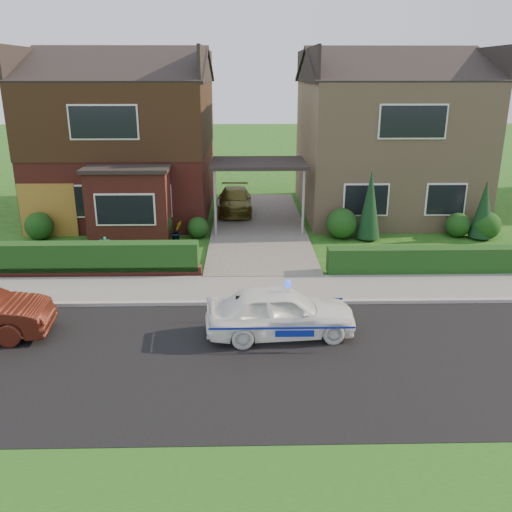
{
  "coord_description": "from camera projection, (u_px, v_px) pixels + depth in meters",
  "views": [
    {
      "loc": [
        -0.58,
        -10.81,
        6.13
      ],
      "look_at": [
        -0.26,
        3.5,
        1.29
      ],
      "focal_mm": 38.0,
      "sensor_mm": 36.0,
      "label": 1
    }
  ],
  "objects": [
    {
      "name": "kerb",
      "position": [
        266.0,
        303.0,
        15.08
      ],
      "size": [
        60.0,
        0.16,
        0.12
      ],
      "primitive_type": "cube",
      "color": "#9E9993",
      "rests_on": "ground"
    },
    {
      "name": "garage_door",
      "position": [
        48.0,
        210.0,
        21.14
      ],
      "size": [
        2.2,
        0.1,
        2.1
      ],
      "primitive_type": "cube",
      "color": "olive",
      "rests_on": "ground"
    },
    {
      "name": "police_car",
      "position": [
        280.0,
        312.0,
        13.16
      ],
      "size": [
        3.34,
        3.75,
        1.4
      ],
      "rotation": [
        0.0,
        0.0,
        1.66
      ],
      "color": "white",
      "rests_on": "ground"
    },
    {
      "name": "driveway",
      "position": [
        258.0,
        226.0,
        22.61
      ],
      "size": [
        3.8,
        12.0,
        0.12
      ],
      "primitive_type": "cube",
      "color": "#666059",
      "rests_on": "ground"
    },
    {
      "name": "conifer_b",
      "position": [
        483.0,
        211.0,
        20.76
      ],
      "size": [
        0.9,
        0.9,
        2.2
      ],
      "primitive_type": "cone",
      "color": "black",
      "rests_on": "ground"
    },
    {
      "name": "shrub_left_mid",
      "position": [
        155.0,
        224.0,
        20.73
      ],
      "size": [
        1.32,
        1.32,
        1.32
      ],
      "primitive_type": "sphere",
      "color": "#113612",
      "rests_on": "ground"
    },
    {
      "name": "hedge_right",
      "position": [
        443.0,
        274.0,
        17.4
      ],
      "size": [
        7.5,
        0.55,
        0.8
      ],
      "primitive_type": "cube",
      "color": "#113612",
      "rests_on": "ground"
    },
    {
      "name": "shrub_right_near",
      "position": [
        342.0,
        223.0,
        20.99
      ],
      "size": [
        1.2,
        1.2,
        1.2
      ],
      "primitive_type": "sphere",
      "color": "#113612",
      "rests_on": "ground"
    },
    {
      "name": "house_left",
      "position": [
        127.0,
        128.0,
        24.04
      ],
      "size": [
        7.5,
        9.53,
        7.25
      ],
      "color": "maroon",
      "rests_on": "ground"
    },
    {
      "name": "conifer_a",
      "position": [
        370.0,
        207.0,
        20.6
      ],
      "size": [
        0.9,
        0.9,
        2.6
      ],
      "primitive_type": "cone",
      "color": "black",
      "rests_on": "ground"
    },
    {
      "name": "potted_plant_b",
      "position": [
        177.0,
        232.0,
        20.54
      ],
      "size": [
        0.58,
        0.57,
        0.83
      ],
      "primitive_type": "imported",
      "rotation": [
        0.0,
        0.0,
        0.69
      ],
      "color": "gray",
      "rests_on": "ground"
    },
    {
      "name": "shrub_right_far",
      "position": [
        487.0,
        225.0,
        20.94
      ],
      "size": [
        1.08,
        1.08,
        1.08
      ],
      "primitive_type": "sphere",
      "color": "#113612",
      "rests_on": "ground"
    },
    {
      "name": "shrub_left_far",
      "position": [
        39.0,
        226.0,
        20.86
      ],
      "size": [
        1.08,
        1.08,
        1.08
      ],
      "primitive_type": "sphere",
      "color": "#113612",
      "rests_on": "ground"
    },
    {
      "name": "shrub_right_mid",
      "position": [
        458.0,
        225.0,
        21.22
      ],
      "size": [
        0.96,
        0.96,
        0.96
      ],
      "primitive_type": "sphere",
      "color": "#113612",
      "rests_on": "ground"
    },
    {
      "name": "road",
      "position": [
        271.0,
        359.0,
        12.21
      ],
      "size": [
        60.0,
        6.0,
        0.02
      ],
      "primitive_type": "cube",
      "color": "black",
      "rests_on": "ground"
    },
    {
      "name": "driveway_car",
      "position": [
        235.0,
        200.0,
        24.58
      ],
      "size": [
        1.54,
        3.68,
        1.06
      ],
      "primitive_type": "imported",
      "rotation": [
        0.0,
        0.0,
        0.01
      ],
      "color": "brown",
      "rests_on": "driveway"
    },
    {
      "name": "house_right",
      "position": [
        385.0,
        131.0,
        24.42
      ],
      "size": [
        7.5,
        8.06,
        7.25
      ],
      "color": "tan",
      "rests_on": "ground"
    },
    {
      "name": "sidewalk",
      "position": [
        264.0,
        289.0,
        16.08
      ],
      "size": [
        60.0,
        2.0,
        0.1
      ],
      "primitive_type": "cube",
      "color": "slate",
      "rests_on": "ground"
    },
    {
      "name": "potted_plant_a",
      "position": [
        105.0,
        249.0,
        18.59
      ],
      "size": [
        0.48,
        0.39,
        0.8
      ],
      "primitive_type": "imported",
      "rotation": [
        0.0,
        0.0,
        0.29
      ],
      "color": "gray",
      "rests_on": "ground"
    },
    {
      "name": "potted_plant_c",
      "position": [
        67.0,
        258.0,
        17.63
      ],
      "size": [
        0.54,
        0.54,
        0.81
      ],
      "primitive_type": "imported",
      "rotation": [
        0.0,
        0.0,
        1.79
      ],
      "color": "gray",
      "rests_on": "ground"
    },
    {
      "name": "hedge_left",
      "position": [
        81.0,
        276.0,
        17.25
      ],
      "size": [
        7.5,
        0.55,
        0.9
      ],
      "primitive_type": "cube",
      "color": "#113612",
      "rests_on": "ground"
    },
    {
      "name": "ground",
      "position": [
        271.0,
        359.0,
        12.21
      ],
      "size": [
        120.0,
        120.0,
        0.0
      ],
      "primitive_type": "plane",
      "color": "#195215",
      "rests_on": "ground"
    },
    {
      "name": "carport_link",
      "position": [
        258.0,
        164.0,
        21.74
      ],
      "size": [
        3.8,
        3.0,
        2.77
      ],
      "color": "black",
      "rests_on": "ground"
    },
    {
      "name": "dwarf_wall",
      "position": [
        79.0,
        272.0,
        17.05
      ],
      "size": [
        7.7,
        0.25,
        0.36
      ],
      "primitive_type": "cube",
      "color": "maroon",
      "rests_on": "ground"
    },
    {
      "name": "shrub_left_near",
      "position": [
        198.0,
        227.0,
        21.12
      ],
      "size": [
        0.84,
        0.84,
        0.84
      ],
      "primitive_type": "sphere",
      "color": "#113612",
      "rests_on": "ground"
    }
  ]
}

